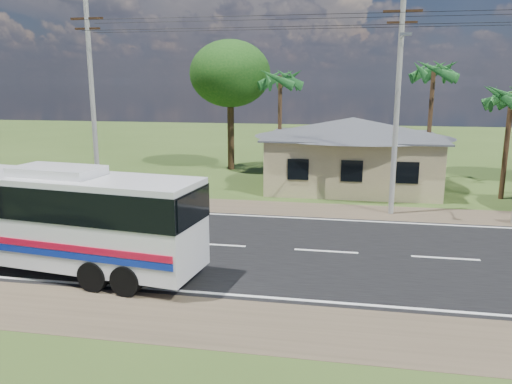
{
  "coord_description": "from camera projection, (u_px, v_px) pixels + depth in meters",
  "views": [
    {
      "loc": [
        0.59,
        -18.93,
        6.58
      ],
      "look_at": [
        -3.0,
        1.0,
        2.08
      ],
      "focal_mm": 35.0,
      "sensor_mm": 36.0,
      "label": 1
    }
  ],
  "objects": [
    {
      "name": "ground",
      "position": [
        326.0,
        252.0,
        19.72
      ],
      "size": [
        120.0,
        120.0,
        0.0
      ],
      "primitive_type": "plane",
      "color": "#2F4819",
      "rests_on": "ground"
    },
    {
      "name": "coach_bus",
      "position": [
        37.0,
        210.0,
        17.54
      ],
      "size": [
        12.33,
        4.13,
        3.76
      ],
      "rotation": [
        0.0,
        0.0,
        -0.13
      ],
      "color": "silver",
      "rests_on": "ground"
    },
    {
      "name": "palm_mid",
      "position": [
        434.0,
        72.0,
        32.02
      ],
      "size": [
        2.8,
        2.8,
        8.2
      ],
      "color": "#47301E",
      "rests_on": "ground"
    },
    {
      "name": "road",
      "position": [
        326.0,
        251.0,
        19.72
      ],
      "size": [
        120.0,
        16.0,
        0.03
      ],
      "color": "black",
      "rests_on": "ground"
    },
    {
      "name": "house",
      "position": [
        352.0,
        145.0,
        31.46
      ],
      "size": [
        12.4,
        10.0,
        5.0
      ],
      "color": "tan",
      "rests_on": "ground"
    },
    {
      "name": "utility_poles",
      "position": [
        391.0,
        99.0,
        24.24
      ],
      "size": [
        32.8,
        2.22,
        11.0
      ],
      "color": "#9E9E99",
      "rests_on": "ground"
    },
    {
      "name": "palm_far",
      "position": [
        280.0,
        80.0,
        34.34
      ],
      "size": [
        2.8,
        2.8,
        7.7
      ],
      "color": "#47301E",
      "rests_on": "ground"
    },
    {
      "name": "palm_near",
      "position": [
        512.0,
        98.0,
        27.41
      ],
      "size": [
        2.8,
        2.8,
        6.7
      ],
      "color": "#47301E",
      "rests_on": "ground"
    },
    {
      "name": "tree_behind_house",
      "position": [
        230.0,
        74.0,
        36.86
      ],
      "size": [
        6.0,
        6.0,
        9.61
      ],
      "color": "#47301E",
      "rests_on": "ground"
    }
  ]
}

